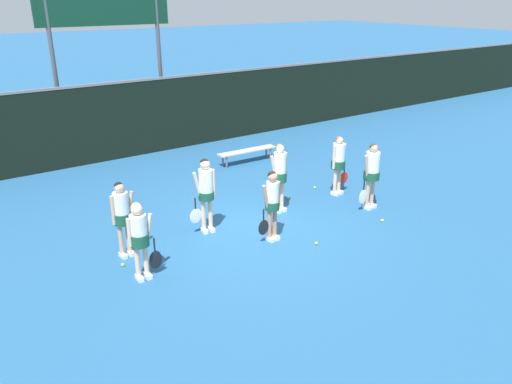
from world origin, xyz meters
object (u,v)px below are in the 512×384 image
Objects in this scene: player_5 at (280,173)px; tennis_ball_0 at (123,265)px; tennis_ball_2 at (315,188)px; player_0 at (139,235)px; tennis_ball_3 at (316,243)px; bench_courtside at (247,152)px; player_3 at (122,214)px; player_1 at (272,200)px; player_4 at (206,189)px; scoreboard at (105,16)px; tennis_ball_1 at (382,220)px; tennis_ball_4 at (288,198)px; player_2 at (372,170)px; player_6 at (338,161)px.

tennis_ball_0 is (-4.35, -0.39, -1.02)m from player_5.
player_5 reaches higher than tennis_ball_2.
tennis_ball_3 is at bearing -12.05° from player_0.
bench_courtside is 6.84m from player_3.
player_1 reaches higher than player_0.
scoreboard is at bearing 94.57° from player_4.
player_5 reaches higher than player_0.
tennis_ball_4 is (-0.99, 2.49, 0.00)m from tennis_ball_1.
scoreboard is 80.85× the size of tennis_ball_1.
player_1 is at bearing 174.54° from player_2.
player_5 reaches higher than tennis_ball_3.
player_1 is at bearing -168.89° from player_6.
player_6 reaches higher than player_0.
scoreboard is at bearing 89.96° from player_1.
tennis_ball_0 is at bearing -169.90° from tennis_ball_4.
player_5 is at bearing 5.17° from tennis_ball_0.
tennis_ball_3 is at bearing -32.83° from player_3.
player_3 is at bearing 59.02° from tennis_ball_0.
scoreboard is 9.49m from player_1.
player_4 is 25.28× the size of tennis_ball_4.
tennis_ball_2 is (5.92, 0.66, -0.95)m from player_3.
player_3 is 6.16m from player_6.
scoreboard reaches higher than tennis_ball_1.
player_6 is at bearing -19.93° from tennis_ball_4.
bench_courtside is 29.37× the size of tennis_ball_3.
tennis_ball_2 is (2.92, 1.84, -0.93)m from player_1.
tennis_ball_3 is at bearing -21.77° from tennis_ball_0.
tennis_ball_2 is at bearing 87.65° from tennis_ball_1.
player_4 is (-1.00, 1.22, 0.11)m from player_1.
player_4 is at bearing -132.39° from bench_courtside.
tennis_ball_0 is (-2.91, -7.99, -4.51)m from scoreboard.
player_1 is at bearing -116.26° from bench_courtside.
player_1 reaches higher than bench_courtside.
tennis_ball_0 is at bearing 165.34° from tennis_ball_1.
player_6 is at bearing -2.66° from player_5.
player_5 is 25.39× the size of tennis_ball_0.
player_0 is at bearing 173.40° from player_2.
player_4 reaches higher than player_2.
tennis_ball_0 is 6.26m from tennis_ball_1.
player_6 is (6.16, 0.02, -0.00)m from player_3.
tennis_ball_1 is (2.81, -0.80, -0.93)m from player_1.
player_6 is at bearing -65.28° from scoreboard.
player_2 is (3.50, -8.77, -3.51)m from scoreboard.
player_5 is 2.19m from tennis_ball_2.
player_4 is at bearing -95.04° from scoreboard.
player_0 is 0.96× the size of player_3.
player_0 is at bearing -142.53° from player_4.
player_1 is 0.92× the size of player_4.
bench_courtside is 1.30× the size of player_0.
scoreboard reaches higher than player_5.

